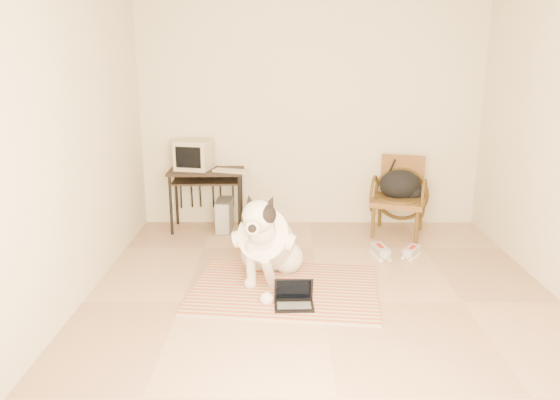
{
  "coord_description": "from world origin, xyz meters",
  "views": [
    {
      "loc": [
        -0.34,
        -4.17,
        1.99
      ],
      "look_at": [
        -0.35,
        0.53,
        0.74
      ],
      "focal_mm": 35.0,
      "sensor_mm": 36.0,
      "label": 1
    }
  ],
  "objects_px": {
    "laptop": "(294,299)",
    "computer_desk": "(206,179)",
    "dog": "(267,242)",
    "crt_monitor": "(194,155)",
    "backpack": "(402,186)",
    "pc_tower": "(225,215)",
    "rattan_chair": "(399,196)"
  },
  "relations": [
    {
      "from": "computer_desk",
      "to": "pc_tower",
      "type": "bearing_deg",
      "value": -10.48
    },
    {
      "from": "dog",
      "to": "backpack",
      "type": "relative_size",
      "value": 2.51
    },
    {
      "from": "crt_monitor",
      "to": "backpack",
      "type": "xyz_separation_m",
      "value": [
        2.37,
        -0.2,
        -0.32
      ]
    },
    {
      "from": "dog",
      "to": "crt_monitor",
      "type": "distance_m",
      "value": 1.86
    },
    {
      "from": "computer_desk",
      "to": "rattan_chair",
      "type": "height_order",
      "value": "rattan_chair"
    },
    {
      "from": "laptop",
      "to": "computer_desk",
      "type": "bearing_deg",
      "value": 115.23
    },
    {
      "from": "dog",
      "to": "pc_tower",
      "type": "height_order",
      "value": "dog"
    },
    {
      "from": "backpack",
      "to": "laptop",
      "type": "bearing_deg",
      "value": -123.2
    },
    {
      "from": "laptop",
      "to": "crt_monitor",
      "type": "relative_size",
      "value": 0.72
    },
    {
      "from": "laptop",
      "to": "pc_tower",
      "type": "bearing_deg",
      "value": 110.75
    },
    {
      "from": "computer_desk",
      "to": "backpack",
      "type": "distance_m",
      "value": 2.24
    },
    {
      "from": "dog",
      "to": "computer_desk",
      "type": "relative_size",
      "value": 1.45
    },
    {
      "from": "computer_desk",
      "to": "backpack",
      "type": "relative_size",
      "value": 1.73
    },
    {
      "from": "computer_desk",
      "to": "rattan_chair",
      "type": "bearing_deg",
      "value": -3.0
    },
    {
      "from": "pc_tower",
      "to": "rattan_chair",
      "type": "xyz_separation_m",
      "value": [
        2.01,
        -0.08,
        0.25
      ]
    },
    {
      "from": "laptop",
      "to": "dog",
      "type": "bearing_deg",
      "value": 111.46
    },
    {
      "from": "computer_desk",
      "to": "pc_tower",
      "type": "distance_m",
      "value": 0.47
    },
    {
      "from": "dog",
      "to": "crt_monitor",
      "type": "xyz_separation_m",
      "value": [
        -0.88,
        1.55,
        0.52
      ]
    },
    {
      "from": "dog",
      "to": "pc_tower",
      "type": "bearing_deg",
      "value": 110.46
    },
    {
      "from": "dog",
      "to": "rattan_chair",
      "type": "distance_m",
      "value": 2.01
    },
    {
      "from": "laptop",
      "to": "pc_tower",
      "type": "xyz_separation_m",
      "value": [
        -0.77,
        2.03,
        0.11
      ]
    },
    {
      "from": "pc_tower",
      "to": "backpack",
      "type": "distance_m",
      "value": 2.07
    },
    {
      "from": "dog",
      "to": "backpack",
      "type": "height_order",
      "value": "dog"
    },
    {
      "from": "backpack",
      "to": "dog",
      "type": "bearing_deg",
      "value": -137.96
    },
    {
      "from": "dog",
      "to": "computer_desk",
      "type": "xyz_separation_m",
      "value": [
        -0.74,
        1.48,
        0.26
      ]
    },
    {
      "from": "dog",
      "to": "rattan_chair",
      "type": "bearing_deg",
      "value": 42.87
    },
    {
      "from": "rattan_chair",
      "to": "backpack",
      "type": "height_order",
      "value": "rattan_chair"
    },
    {
      "from": "computer_desk",
      "to": "backpack",
      "type": "bearing_deg",
      "value": -3.52
    },
    {
      "from": "dog",
      "to": "pc_tower",
      "type": "relative_size",
      "value": 3.12
    },
    {
      "from": "dog",
      "to": "backpack",
      "type": "distance_m",
      "value": 2.02
    },
    {
      "from": "crt_monitor",
      "to": "dog",
      "type": "bearing_deg",
      "value": -60.28
    },
    {
      "from": "backpack",
      "to": "computer_desk",
      "type": "bearing_deg",
      "value": 176.48
    }
  ]
}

